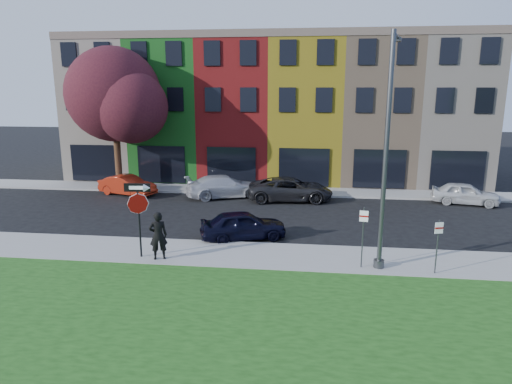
# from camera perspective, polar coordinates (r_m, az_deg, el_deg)

# --- Properties ---
(ground) EXTENTS (120.00, 120.00, 0.00)m
(ground) POSITION_cam_1_polar(r_m,az_deg,el_deg) (16.13, 4.75, -12.22)
(ground) COLOR black
(ground) RESTS_ON ground
(sidewalk_near) EXTENTS (40.00, 3.00, 0.12)m
(sidewalk_near) POSITION_cam_1_polar(r_m,az_deg,el_deg) (18.92, 11.26, -8.31)
(sidewalk_near) COLOR gray
(sidewalk_near) RESTS_ON ground
(sidewalk_far) EXTENTS (40.00, 2.40, 0.12)m
(sidewalk_far) POSITION_cam_1_polar(r_m,az_deg,el_deg) (30.55, 0.26, 0.19)
(sidewalk_far) COLOR gray
(sidewalk_far) RESTS_ON ground
(rowhouse_block) EXTENTS (30.00, 10.12, 10.00)m
(rowhouse_block) POSITION_cam_1_polar(r_m,az_deg,el_deg) (35.93, 2.24, 10.07)
(rowhouse_block) COLOR beige
(rowhouse_block) RESTS_ON ground
(stop_sign) EXTENTS (1.05, 0.13, 3.05)m
(stop_sign) POSITION_cam_1_polar(r_m,az_deg,el_deg) (18.65, -14.52, -1.57)
(stop_sign) COLOR black
(stop_sign) RESTS_ON sidewalk_near
(man) EXTENTS (1.03, 0.95, 1.95)m
(man) POSITION_cam_1_polar(r_m,az_deg,el_deg) (18.59, -12.12, -5.35)
(man) COLOR black
(man) RESTS_ON sidewalk_near
(sedan_near) EXTENTS (4.04, 4.90, 1.33)m
(sedan_near) POSITION_cam_1_polar(r_m,az_deg,el_deg) (20.98, -1.62, -4.14)
(sedan_near) COLOR black
(sedan_near) RESTS_ON ground
(parked_car_red) EXTENTS (3.69, 4.68, 1.27)m
(parked_car_red) POSITION_cam_1_polar(r_m,az_deg,el_deg) (30.59, -15.77, 0.81)
(parked_car_red) COLOR #9C2311
(parked_car_red) RESTS_ON ground
(parked_car_silver) EXTENTS (5.50, 6.27, 1.40)m
(parked_car_silver) POSITION_cam_1_polar(r_m,az_deg,el_deg) (28.87, -3.97, 0.70)
(parked_car_silver) COLOR #B5B4BA
(parked_car_silver) RESTS_ON ground
(parked_car_dark) EXTENTS (3.33, 5.57, 1.43)m
(parked_car_dark) POSITION_cam_1_polar(r_m,az_deg,el_deg) (28.07, 4.34, 0.36)
(parked_car_dark) COLOR black
(parked_car_dark) RESTS_ON ground
(parked_car_white) EXTENTS (3.02, 4.42, 1.30)m
(parked_car_white) POSITION_cam_1_polar(r_m,az_deg,el_deg) (29.86, 24.69, -0.16)
(parked_car_white) COLOR silver
(parked_car_white) RESTS_ON ground
(street_lamp) EXTENTS (0.88, 2.54, 8.66)m
(street_lamp) POSITION_cam_1_polar(r_m,az_deg,el_deg) (17.37, 15.98, 4.65)
(street_lamp) COLOR #424446
(street_lamp) RESTS_ON sidewalk_near
(parking_sign_a) EXTENTS (0.32, 0.10, 2.37)m
(parking_sign_a) POSITION_cam_1_polar(r_m,az_deg,el_deg) (17.65, 13.24, -4.74)
(parking_sign_a) COLOR #424446
(parking_sign_a) RESTS_ON sidewalk_near
(parking_sign_b) EXTENTS (0.31, 0.12, 2.05)m
(parking_sign_b) POSITION_cam_1_polar(r_m,az_deg,el_deg) (17.97, 21.77, -5.61)
(parking_sign_b) COLOR #424446
(parking_sign_b) RESTS_ON sidewalk_near
(tree_purple) EXTENTS (7.33, 6.41, 9.29)m
(tree_purple) POSITION_cam_1_polar(r_m,az_deg,el_deg) (31.70, -17.11, 11.30)
(tree_purple) COLOR #312110
(tree_purple) RESTS_ON sidewalk_far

